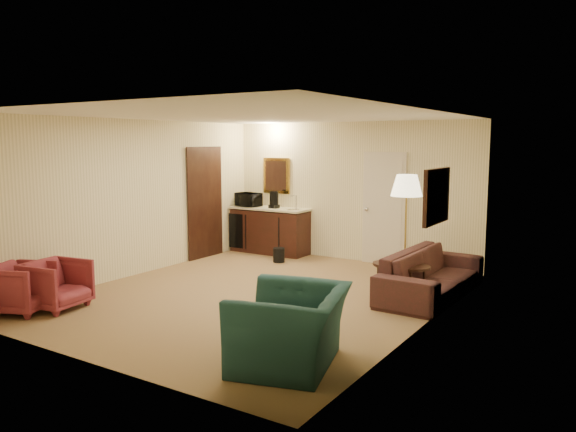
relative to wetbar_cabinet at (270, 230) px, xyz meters
name	(u,v)px	position (x,y,z in m)	size (l,w,h in m)	color
ground	(259,295)	(1.65, -2.72, -0.46)	(6.00, 6.00, 0.00)	olive
room_walls	(282,175)	(1.55, -1.95, 1.26)	(5.02, 6.01, 2.61)	#F8E9BA
wetbar_cabinet	(270,230)	(0.00, 0.00, 0.00)	(1.64, 0.58, 0.92)	#361511
sofa	(432,266)	(3.80, -1.42, -0.02)	(2.26, 0.66, 0.88)	black
teal_armchair	(291,315)	(3.43, -4.67, 0.06)	(1.19, 0.77, 1.04)	#1B4045
rose_chair_near	(56,282)	(-0.25, -4.72, -0.10)	(0.70, 0.66, 0.72)	maroon
rose_chair_far	(20,285)	(-0.50, -5.07, -0.10)	(0.70, 0.66, 0.72)	maroon
coffee_table	(401,281)	(3.45, -1.72, -0.22)	(0.85, 0.57, 0.49)	black
floor_lamp	(405,233)	(3.35, -1.32, 0.42)	(0.47, 0.47, 1.76)	#AF8F3A
waste_bin	(279,255)	(0.65, -0.66, -0.32)	(0.22, 0.22, 0.27)	black
microwave	(248,198)	(-0.50, -0.04, 0.63)	(0.50, 0.28, 0.34)	black
coffee_maker	(274,200)	(0.12, -0.02, 0.63)	(0.18, 0.18, 0.34)	black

